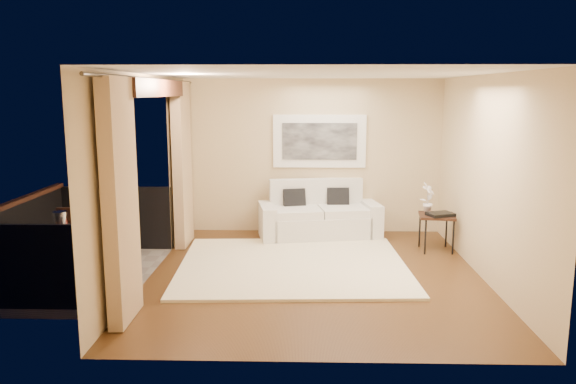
{
  "coord_description": "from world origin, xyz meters",
  "views": [
    {
      "loc": [
        -0.17,
        -7.35,
        2.47
      ],
      "look_at": [
        -0.38,
        0.6,
        1.05
      ],
      "focal_mm": 35.0,
      "sensor_mm": 36.0,
      "label": 1
    }
  ],
  "objects_px": {
    "sofa": "(319,217)",
    "bistro_table": "(72,235)",
    "balcony_chair_far": "(96,231)",
    "balcony_chair_near": "(72,239)",
    "side_table": "(437,218)",
    "orchid": "(428,197)",
    "ice_bucket": "(60,219)"
  },
  "relations": [
    {
      "from": "sofa",
      "to": "orchid",
      "type": "distance_m",
      "value": 1.89
    },
    {
      "from": "bistro_table",
      "to": "ice_bucket",
      "type": "bearing_deg",
      "value": 151.13
    },
    {
      "from": "bistro_table",
      "to": "balcony_chair_near",
      "type": "distance_m",
      "value": 0.31
    },
    {
      "from": "balcony_chair_far",
      "to": "ice_bucket",
      "type": "height_order",
      "value": "balcony_chair_far"
    },
    {
      "from": "sofa",
      "to": "orchid",
      "type": "relative_size",
      "value": 4.43
    },
    {
      "from": "sofa",
      "to": "balcony_chair_near",
      "type": "bearing_deg",
      "value": -154.42
    },
    {
      "from": "balcony_chair_far",
      "to": "side_table",
      "type": "bearing_deg",
      "value": -145.99
    },
    {
      "from": "side_table",
      "to": "orchid",
      "type": "relative_size",
      "value": 1.24
    },
    {
      "from": "side_table",
      "to": "bistro_table",
      "type": "distance_m",
      "value": 5.35
    },
    {
      "from": "sofa",
      "to": "balcony_chair_far",
      "type": "relative_size",
      "value": 2.01
    },
    {
      "from": "side_table",
      "to": "ice_bucket",
      "type": "xyz_separation_m",
      "value": [
        -5.2,
        -1.7,
        0.34
      ]
    },
    {
      "from": "sofa",
      "to": "balcony_chair_far",
      "type": "xyz_separation_m",
      "value": [
        -3.06,
        -2.17,
        0.28
      ]
    },
    {
      "from": "sofa",
      "to": "bistro_table",
      "type": "height_order",
      "value": "sofa"
    },
    {
      "from": "sofa",
      "to": "side_table",
      "type": "relative_size",
      "value": 3.59
    },
    {
      "from": "orchid",
      "to": "balcony_chair_near",
      "type": "relative_size",
      "value": 0.5
    },
    {
      "from": "balcony_chair_far",
      "to": "ice_bucket",
      "type": "distance_m",
      "value": 0.53
    },
    {
      "from": "bistro_table",
      "to": "balcony_chair_near",
      "type": "height_order",
      "value": "balcony_chair_near"
    },
    {
      "from": "bistro_table",
      "to": "balcony_chair_far",
      "type": "height_order",
      "value": "balcony_chair_far"
    },
    {
      "from": "sofa",
      "to": "balcony_chair_near",
      "type": "distance_m",
      "value": 4.07
    },
    {
      "from": "orchid",
      "to": "balcony_chair_near",
      "type": "height_order",
      "value": "orchid"
    },
    {
      "from": "bistro_table",
      "to": "ice_bucket",
      "type": "relative_size",
      "value": 3.93
    },
    {
      "from": "balcony_chair_far",
      "to": "balcony_chair_near",
      "type": "distance_m",
      "value": 0.31
    },
    {
      "from": "orchid",
      "to": "balcony_chair_far",
      "type": "bearing_deg",
      "value": -162.39
    },
    {
      "from": "sofa",
      "to": "orchid",
      "type": "height_order",
      "value": "orchid"
    },
    {
      "from": "balcony_chair_near",
      "to": "bistro_table",
      "type": "bearing_deg",
      "value": -74.78
    },
    {
      "from": "side_table",
      "to": "balcony_chair_far",
      "type": "xyz_separation_m",
      "value": [
        -4.89,
        -1.35,
        0.1
      ]
    },
    {
      "from": "side_table",
      "to": "bistro_table",
      "type": "xyz_separation_m",
      "value": [
        -5.03,
        -1.8,
        0.16
      ]
    },
    {
      "from": "ice_bucket",
      "to": "orchid",
      "type": "bearing_deg",
      "value": 20.18
    },
    {
      "from": "orchid",
      "to": "ice_bucket",
      "type": "height_order",
      "value": "orchid"
    },
    {
      "from": "sofa",
      "to": "side_table",
      "type": "height_order",
      "value": "sofa"
    },
    {
      "from": "ice_bucket",
      "to": "balcony_chair_far",
      "type": "bearing_deg",
      "value": 48.38
    },
    {
      "from": "side_table",
      "to": "ice_bucket",
      "type": "height_order",
      "value": "ice_bucket"
    }
  ]
}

